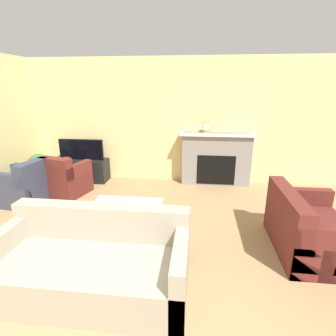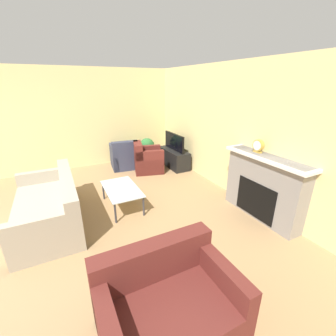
{
  "view_description": "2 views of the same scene",
  "coord_description": "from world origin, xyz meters",
  "px_view_note": "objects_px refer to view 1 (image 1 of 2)",
  "views": [
    {
      "loc": [
        0.79,
        -1.2,
        2.09
      ],
      "look_at": [
        0.31,
        2.98,
        0.77
      ],
      "focal_mm": 28.0,
      "sensor_mm": 36.0,
      "label": 1
    },
    {
      "loc": [
        3.62,
        1.31,
        2.29
      ],
      "look_at": [
        0.16,
        3.08,
        0.81
      ],
      "focal_mm": 24.0,
      "sensor_mm": 36.0,
      "label": 2
    }
  ],
  "objects_px": {
    "coffee_table": "(126,207)",
    "mantel_clock": "(207,127)",
    "tv": "(81,149)",
    "potted_plant": "(39,168)",
    "couch_sectional": "(93,264)",
    "armchair_by_window": "(23,188)",
    "armchair_accent": "(66,180)",
    "couch_loveseat": "(308,231)"
  },
  "relations": [
    {
      "from": "armchair_by_window",
      "to": "armchair_accent",
      "type": "height_order",
      "value": "same"
    },
    {
      "from": "tv",
      "to": "armchair_by_window",
      "type": "relative_size",
      "value": 1.18
    },
    {
      "from": "couch_loveseat",
      "to": "mantel_clock",
      "type": "relative_size",
      "value": 5.44
    },
    {
      "from": "coffee_table",
      "to": "mantel_clock",
      "type": "height_order",
      "value": "mantel_clock"
    },
    {
      "from": "potted_plant",
      "to": "tv",
      "type": "bearing_deg",
      "value": 37.28
    },
    {
      "from": "tv",
      "to": "armchair_by_window",
      "type": "height_order",
      "value": "tv"
    },
    {
      "from": "potted_plant",
      "to": "couch_sectional",
      "type": "bearing_deg",
      "value": -50.15
    },
    {
      "from": "couch_loveseat",
      "to": "potted_plant",
      "type": "relative_size",
      "value": 1.7
    },
    {
      "from": "armchair_accent",
      "to": "coffee_table",
      "type": "bearing_deg",
      "value": 158.02
    },
    {
      "from": "potted_plant",
      "to": "mantel_clock",
      "type": "distance_m",
      "value": 3.65
    },
    {
      "from": "armchair_by_window",
      "to": "tv",
      "type": "bearing_deg",
      "value": 162.94
    },
    {
      "from": "couch_sectional",
      "to": "potted_plant",
      "type": "xyz_separation_m",
      "value": [
        -2.25,
        2.7,
        0.16
      ]
    },
    {
      "from": "armchair_accent",
      "to": "coffee_table",
      "type": "distance_m",
      "value": 1.93
    },
    {
      "from": "coffee_table",
      "to": "potted_plant",
      "type": "relative_size",
      "value": 1.41
    },
    {
      "from": "couch_sectional",
      "to": "mantel_clock",
      "type": "relative_size",
      "value": 8.63
    },
    {
      "from": "tv",
      "to": "armchair_by_window",
      "type": "xyz_separation_m",
      "value": [
        -0.57,
        -1.31,
        -0.43
      ]
    },
    {
      "from": "armchair_accent",
      "to": "potted_plant",
      "type": "height_order",
      "value": "armchair_accent"
    },
    {
      "from": "tv",
      "to": "couch_loveseat",
      "type": "bearing_deg",
      "value": -29.18
    },
    {
      "from": "couch_loveseat",
      "to": "tv",
      "type": "bearing_deg",
      "value": 60.82
    },
    {
      "from": "couch_loveseat",
      "to": "armchair_accent",
      "type": "distance_m",
      "value": 4.3
    },
    {
      "from": "armchair_accent",
      "to": "couch_sectional",
      "type": "bearing_deg",
      "value": 137.11
    },
    {
      "from": "tv",
      "to": "couch_sectional",
      "type": "bearing_deg",
      "value": -64.59
    },
    {
      "from": "couch_loveseat",
      "to": "mantel_clock",
      "type": "distance_m",
      "value": 2.92
    },
    {
      "from": "couch_sectional",
      "to": "mantel_clock",
      "type": "bearing_deg",
      "value": 69.96
    },
    {
      "from": "tv",
      "to": "coffee_table",
      "type": "relative_size",
      "value": 0.97
    },
    {
      "from": "tv",
      "to": "potted_plant",
      "type": "distance_m",
      "value": 0.94
    },
    {
      "from": "potted_plant",
      "to": "mantel_clock",
      "type": "height_order",
      "value": "mantel_clock"
    },
    {
      "from": "tv",
      "to": "armchair_accent",
      "type": "distance_m",
      "value": 0.95
    },
    {
      "from": "tv",
      "to": "coffee_table",
      "type": "xyz_separation_m",
      "value": [
        1.57,
        -2.0,
        -0.37
      ]
    },
    {
      "from": "couch_loveseat",
      "to": "armchair_accent",
      "type": "height_order",
      "value": "same"
    },
    {
      "from": "armchair_by_window",
      "to": "armchair_accent",
      "type": "relative_size",
      "value": 0.97
    },
    {
      "from": "couch_sectional",
      "to": "couch_loveseat",
      "type": "xyz_separation_m",
      "value": [
        2.54,
        0.97,
        0.01
      ]
    },
    {
      "from": "tv",
      "to": "mantel_clock",
      "type": "height_order",
      "value": "mantel_clock"
    },
    {
      "from": "couch_sectional",
      "to": "mantel_clock",
      "type": "distance_m",
      "value": 3.74
    },
    {
      "from": "tv",
      "to": "mantel_clock",
      "type": "relative_size",
      "value": 4.36
    },
    {
      "from": "couch_loveseat",
      "to": "mantel_clock",
      "type": "bearing_deg",
      "value": 28.14
    },
    {
      "from": "potted_plant",
      "to": "couch_loveseat",
      "type": "bearing_deg",
      "value": -19.9
    },
    {
      "from": "tv",
      "to": "couch_loveseat",
      "type": "height_order",
      "value": "tv"
    },
    {
      "from": "mantel_clock",
      "to": "armchair_by_window",
      "type": "bearing_deg",
      "value": -156.51
    },
    {
      "from": "mantel_clock",
      "to": "couch_loveseat",
      "type": "bearing_deg",
      "value": -61.86
    },
    {
      "from": "mantel_clock",
      "to": "couch_sectional",
      "type": "bearing_deg",
      "value": -110.04
    },
    {
      "from": "couch_loveseat",
      "to": "mantel_clock",
      "type": "xyz_separation_m",
      "value": [
        -1.3,
        2.43,
        0.97
      ]
    }
  ]
}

